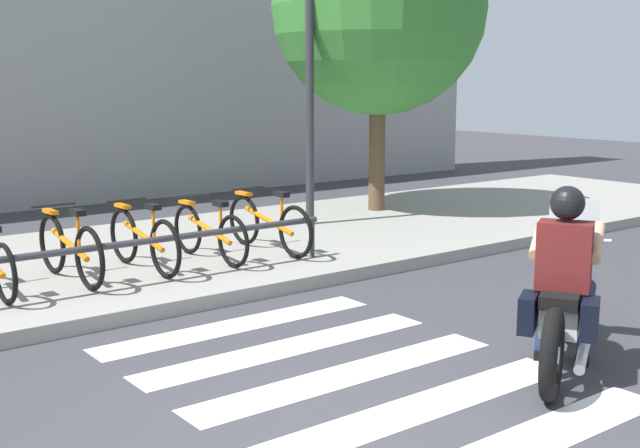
{
  "coord_description": "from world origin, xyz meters",
  "views": [
    {
      "loc": [
        -3.11,
        -3.78,
        2.24
      ],
      "look_at": [
        1.81,
        2.62,
        0.8
      ],
      "focal_mm": 45.52,
      "sensor_mm": 36.0,
      "label": 1
    }
  ],
  "objects": [
    {
      "name": "crosswalk_stripe_2",
      "position": [
        0.68,
        0.0,
        0.0
      ],
      "size": [
        2.8,
        0.4,
        0.01
      ],
      "primitive_type": "cube",
      "color": "white",
      "rests_on": "ground"
    },
    {
      "name": "crosswalk_stripe_5",
      "position": [
        0.68,
        2.4,
        0.0
      ],
      "size": [
        2.8,
        0.4,
        0.01
      ],
      "primitive_type": "cube",
      "color": "white",
      "rests_on": "ground"
    },
    {
      "name": "bicycle_3",
      "position": [
        0.69,
        4.36,
        0.5
      ],
      "size": [
        0.48,
        1.6,
        0.77
      ],
      "color": "black",
      "rests_on": "sidewalk"
    },
    {
      "name": "street_lamp",
      "position": [
        3.92,
        5.61,
        2.38
      ],
      "size": [
        0.28,
        0.28,
        3.87
      ],
      "color": "#2D2D33",
      "rests_on": "ground"
    },
    {
      "name": "bicycle_2",
      "position": [
        -0.15,
        4.36,
        0.51
      ],
      "size": [
        0.48,
        1.62,
        0.79
      ],
      "color": "black",
      "rests_on": "sidewalk"
    },
    {
      "name": "rider",
      "position": [
        2.08,
        -0.11,
        0.84
      ],
      "size": [
        0.77,
        0.72,
        1.46
      ],
      "color": "#591919",
      "rests_on": "ground"
    },
    {
      "name": "bicycle_5",
      "position": [
        2.35,
        4.36,
        0.5
      ],
      "size": [
        0.48,
        1.7,
        0.77
      ],
      "color": "black",
      "rests_on": "sidewalk"
    },
    {
      "name": "tree_near_rack",
      "position": [
        5.57,
        6.01,
        3.35
      ],
      "size": [
        3.37,
        3.37,
        5.05
      ],
      "color": "brown",
      "rests_on": "ground"
    },
    {
      "name": "crosswalk_stripe_4",
      "position": [
        0.68,
        1.6,
        0.0
      ],
      "size": [
        2.8,
        0.4,
        0.01
      ],
      "primitive_type": "cube",
      "color": "white",
      "rests_on": "ground"
    },
    {
      "name": "sidewalk",
      "position": [
        0.0,
        5.21,
        0.07
      ],
      "size": [
        24.0,
        4.4,
        0.15
      ],
      "primitive_type": "cube",
      "color": "gray",
      "rests_on": "ground"
    },
    {
      "name": "bicycle_4",
      "position": [
        1.52,
        4.36,
        0.49
      ],
      "size": [
        0.48,
        1.59,
        0.73
      ],
      "color": "black",
      "rests_on": "sidewalk"
    },
    {
      "name": "crosswalk_stripe_1",
      "position": [
        0.68,
        -0.8,
        0.0
      ],
      "size": [
        2.8,
        0.4,
        0.01
      ],
      "primitive_type": "cube",
      "color": "white",
      "rests_on": "ground"
    },
    {
      "name": "motorcycle",
      "position": [
        2.15,
        -0.08,
        0.47
      ],
      "size": [
        1.92,
        1.21,
        1.26
      ],
      "color": "black",
      "rests_on": "ground"
    },
    {
      "name": "bike_rack",
      "position": [
        0.27,
        3.8,
        0.57
      ],
      "size": [
        4.75,
        0.07,
        0.49
      ],
      "color": "#333338",
      "rests_on": "sidewalk"
    },
    {
      "name": "ground_plane",
      "position": [
        0.0,
        0.0,
        0.0
      ],
      "size": [
        48.0,
        48.0,
        0.0
      ],
      "primitive_type": "plane",
      "color": "#38383D"
    },
    {
      "name": "crosswalk_stripe_3",
      "position": [
        0.68,
        0.8,
        0.0
      ],
      "size": [
        2.8,
        0.4,
        0.01
      ],
      "primitive_type": "cube",
      "color": "white",
      "rests_on": "ground"
    }
  ]
}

